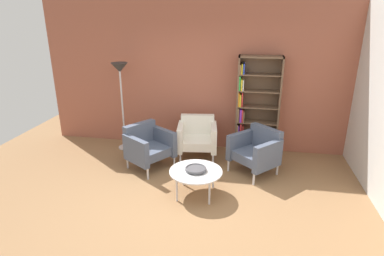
# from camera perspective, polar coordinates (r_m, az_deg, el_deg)

# --- Properties ---
(ground_plane) EXTENTS (8.32, 8.32, 0.00)m
(ground_plane) POSITION_cam_1_polar(r_m,az_deg,el_deg) (4.69, -2.88, -14.44)
(ground_plane) COLOR olive
(brick_back_panel) EXTENTS (6.40, 0.12, 2.90)m
(brick_back_panel) POSITION_cam_1_polar(r_m,az_deg,el_deg) (6.40, 1.88, 9.16)
(brick_back_panel) COLOR #9E5642
(brick_back_panel) RESTS_ON ground_plane
(bookshelf_tall) EXTENTS (0.80, 0.30, 1.90)m
(bookshelf_tall) POSITION_cam_1_polar(r_m,az_deg,el_deg) (6.26, 10.95, 3.54)
(bookshelf_tall) COLOR brown
(bookshelf_tall) RESTS_ON ground_plane
(coffee_table_low) EXTENTS (0.80, 0.80, 0.40)m
(coffee_table_low) POSITION_cam_1_polar(r_m,az_deg,el_deg) (4.88, 0.68, -7.89)
(coffee_table_low) COLOR silver
(coffee_table_low) RESTS_ON ground_plane
(decorative_bowl) EXTENTS (0.32, 0.32, 0.05)m
(decorative_bowl) POSITION_cam_1_polar(r_m,az_deg,el_deg) (4.85, 0.68, -7.22)
(decorative_bowl) COLOR #4C4C51
(decorative_bowl) RESTS_ON coffee_table_low
(armchair_near_window) EXTENTS (0.93, 0.94, 0.78)m
(armchair_near_window) POSITION_cam_1_polar(r_m,az_deg,el_deg) (5.75, -7.81, -3.10)
(armchair_near_window) COLOR #4C566B
(armchair_near_window) RESTS_ON ground_plane
(armchair_spare_guest) EXTENTS (0.95, 0.95, 0.78)m
(armchair_spare_guest) POSITION_cam_1_polar(r_m,az_deg,el_deg) (5.63, 11.33, -3.85)
(armchair_spare_guest) COLOR #4C566B
(armchair_spare_guest) RESTS_ON ground_plane
(armchair_corner_red) EXTENTS (0.80, 0.75, 0.78)m
(armchair_corner_red) POSITION_cam_1_polar(r_m,az_deg,el_deg) (6.10, 0.93, -1.53)
(armchair_corner_red) COLOR white
(armchair_corner_red) RESTS_ON ground_plane
(floor_lamp_torchiere) EXTENTS (0.32, 0.32, 1.74)m
(floor_lamp_torchiere) POSITION_cam_1_polar(r_m,az_deg,el_deg) (6.38, -12.60, 8.63)
(floor_lamp_torchiere) COLOR silver
(floor_lamp_torchiere) RESTS_ON ground_plane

